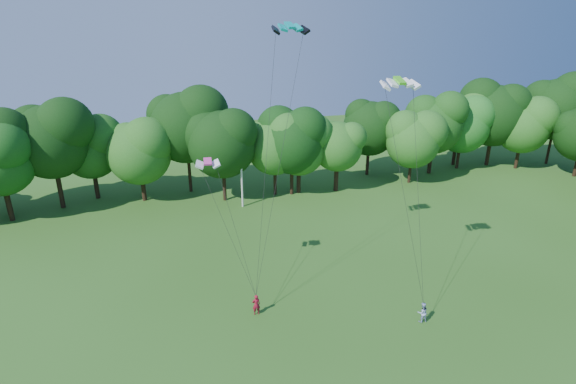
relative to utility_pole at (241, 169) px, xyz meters
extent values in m
cylinder|color=silver|center=(0.00, 0.00, -0.11)|extent=(0.22, 0.22, 8.96)
cube|color=silver|center=(0.00, 0.00, 4.15)|extent=(1.70, 0.73, 0.08)
imported|color=maroon|center=(-2.68, -20.87, -3.76)|extent=(0.61, 0.41, 1.65)
imported|color=#A6B8E6|center=(8.66, -24.92, -3.80)|extent=(0.78, 0.62, 1.57)
cube|color=#059894|center=(1.28, -15.82, 15.51)|extent=(2.67, 1.32, 0.52)
cube|color=#4AD11F|center=(7.70, -20.54, 12.02)|extent=(2.63, 1.29, 0.49)
cube|color=#D83C9C|center=(-5.15, -16.50, 6.16)|extent=(1.81, 0.96, 0.40)
cylinder|color=#312213|center=(-25.00, 2.85, -2.66)|extent=(0.40, 0.40, 3.85)
cylinder|color=black|center=(6.69, 2.45, -2.48)|extent=(0.44, 0.44, 4.20)
ellipsoid|color=#0F340E|center=(6.69, 2.45, 3.06)|extent=(8.40, 8.40, 9.17)
cylinder|color=#352715|center=(33.28, 6.23, -2.50)|extent=(0.51, 0.51, 4.17)
ellipsoid|color=#21621E|center=(33.28, 6.23, 3.00)|extent=(8.35, 8.35, 9.11)
camera|label=1|loc=(-7.87, -48.44, 15.70)|focal=28.00mm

